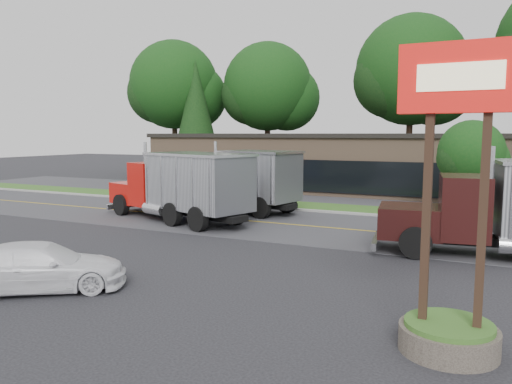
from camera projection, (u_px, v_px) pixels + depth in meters
ground at (118, 263)px, 16.59m from camera, size 140.00×140.00×0.00m
road at (242, 221)px, 24.65m from camera, size 60.00×8.00×0.02m
center_line at (242, 221)px, 24.65m from camera, size 60.00×0.12×0.01m
curb at (276, 209)px, 28.40m from camera, size 60.00×0.30×0.12m
grass_verge at (288, 205)px, 30.01m from camera, size 60.00×3.40×0.03m
far_parking at (315, 196)px, 34.49m from camera, size 60.00×7.00×0.02m
strip_mall at (365, 163)px, 38.76m from camera, size 32.00×12.00×4.00m
bilo_sign at (452, 251)px, 9.59m from camera, size 2.20×1.90×5.95m
tree_far_a at (176, 89)px, 52.85m from camera, size 9.87×9.29×14.08m
tree_far_b at (269, 91)px, 50.37m from camera, size 9.43×8.87×13.45m
tree_far_c at (413, 76)px, 44.24m from camera, size 10.34×9.73×14.75m
evergreen_left at (196, 113)px, 49.60m from camera, size 5.08×5.08×11.56m
tree_verge at (472, 156)px, 25.35m from camera, size 3.49×3.28×4.98m
dump_truck_red at (183, 185)px, 24.20m from camera, size 9.20×5.16×3.36m
dump_truck_blue at (245, 180)px, 27.10m from camera, size 7.21×4.01×3.36m
rally_car at (41, 267)px, 13.63m from camera, size 4.71×4.14×1.31m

